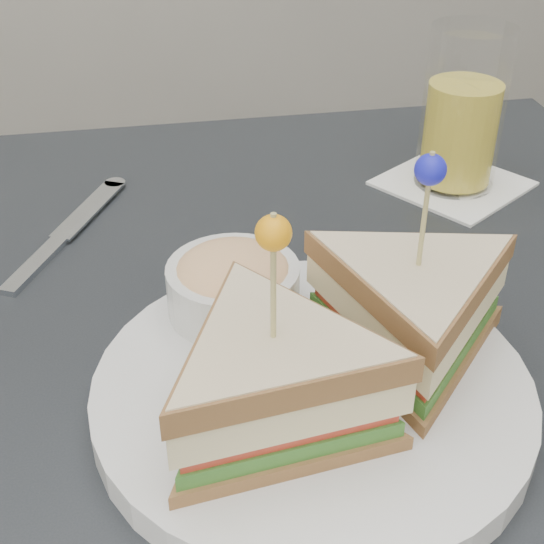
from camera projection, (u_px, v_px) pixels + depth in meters
The scene contains 4 objects.
table at pixel (261, 422), 0.56m from camera, with size 0.80×0.80×0.75m.
plate_meal at pixel (326, 348), 0.45m from camera, with size 0.35×0.35×0.16m.
cutlery_knife at pixel (65, 234), 0.63m from camera, with size 0.10×0.18×0.01m.
drink_set at pixel (462, 119), 0.68m from camera, with size 0.16×0.16×0.15m.
Camera 1 is at (-0.07, -0.40, 1.08)m, focal length 50.00 mm.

